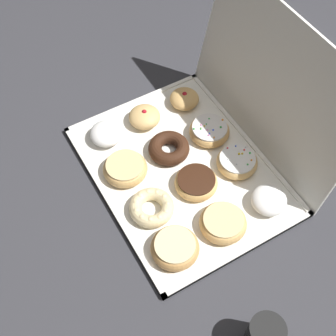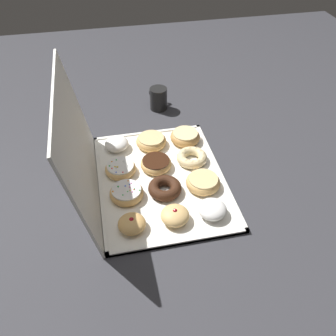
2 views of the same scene
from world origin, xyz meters
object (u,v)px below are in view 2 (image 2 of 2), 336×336
Objects in this scene: glazed_ring_donut_3 at (185,137)px; glazed_ring_donut_7 at (151,141)px; powdered_filled_donut_0 at (212,209)px; chocolate_frosted_donut_6 at (156,163)px; sprinkle_donut_10 at (120,169)px; coffee_mug at (158,98)px; cruller_donut_2 at (192,157)px; chocolate_cake_ring_donut_5 at (164,188)px; powdered_filled_donut_11 at (117,144)px; glazed_ring_donut_1 at (203,182)px; sprinkle_donut_9 at (127,193)px; donut_box at (161,180)px; jelly_filled_donut_4 at (175,215)px; jelly_filled_donut_8 at (132,224)px.

glazed_ring_donut_7 is at bearing 89.50° from glazed_ring_donut_3.
powdered_filled_donut_0 reaches higher than chocolate_frosted_donut_6.
sprinkle_donut_10 is 0.46m from coffee_mug.
chocolate_cake_ring_donut_5 is (-0.14, 0.13, 0.00)m from cruller_donut_2.
glazed_ring_donut_3 is 0.28m from coffee_mug.
powdered_filled_donut_0 is at bearing -146.84° from powdered_filled_donut_11.
glazed_ring_donut_1 is 0.19m from chocolate_frosted_donut_6.
glazed_ring_donut_3 is (0.12, -0.01, 0.00)m from cruller_donut_2.
powdered_filled_donut_11 reaches higher than glazed_ring_donut_7.
chocolate_frosted_donut_6 is at bearing 133.02° from glazed_ring_donut_3.
sprinkle_donut_9 reaches higher than chocolate_cake_ring_donut_5.
donut_box is at bearing 145.29° from glazed_ring_donut_3.
glazed_ring_donut_7 is (0.39, 0.01, -0.00)m from jelly_filled_donut_4.
cruller_donut_2 is at bearing 177.31° from glazed_ring_donut_3.
glazed_ring_donut_7 is 1.18× the size of coffee_mug.
glazed_ring_donut_1 is at bearing -152.90° from glazed_ring_donut_7.
sprinkle_donut_9 is (0.00, 0.26, -0.00)m from glazed_ring_donut_1.
jelly_filled_donut_4 reaches higher than sprinkle_donut_10.
jelly_filled_donut_8 is (-0.00, 0.13, -0.00)m from jelly_filled_donut_4.
donut_box is 4.81× the size of glazed_ring_donut_1.
donut_box is 0.07m from chocolate_cake_ring_donut_5.
sprinkle_donut_9 is (0.13, 0.13, -0.00)m from jelly_filled_donut_4.
glazed_ring_donut_7 reaches higher than chocolate_frosted_donut_6.
powdered_filled_donut_11 reaches higher than cruller_donut_2.
sprinkle_donut_10 is (0.26, 0.26, -0.00)m from powdered_filled_donut_0.
chocolate_frosted_donut_6 is (0.13, 0.00, -0.00)m from chocolate_cake_ring_donut_5.
glazed_ring_donut_1 is 1.19× the size of coffee_mug.
chocolate_cake_ring_donut_5 reaches higher than donut_box.
jelly_filled_donut_8 is (-0.20, 0.13, 0.03)m from donut_box.
sprinkle_donut_9 reaches higher than glazed_ring_donut_1.
chocolate_cake_ring_donut_5 is 1.00× the size of chocolate_frosted_donut_6.
jelly_filled_donut_4 is 0.80× the size of chocolate_cake_ring_donut_5.
powdered_filled_donut_0 is 1.02× the size of jelly_filled_donut_4.
glazed_ring_donut_7 is at bearing 163.32° from coffee_mug.
cruller_donut_2 is 0.97× the size of glazed_ring_donut_7.
jelly_filled_donut_4 is at bearing 90.18° from powdered_filled_donut_0.
powdered_filled_donut_0 reaches higher than glazed_ring_donut_7.
coffee_mug is at bearing -12.00° from chocolate_frosted_donut_6.
chocolate_frosted_donut_6 is at bearing 46.93° from glazed_ring_donut_1.
jelly_filled_donut_4 is at bearing -176.83° from chocolate_cake_ring_donut_5.
glazed_ring_donut_1 is 0.54m from coffee_mug.
chocolate_cake_ring_donut_5 is at bearing -179.95° from glazed_ring_donut_7.
sprinkle_donut_10 is (0.06, 0.13, 0.02)m from donut_box.
powdered_filled_donut_0 is at bearing 179.15° from cruller_donut_2.
sprinkle_donut_9 is (-0.26, 0.26, -0.00)m from glazed_ring_donut_3.
cruller_donut_2 is at bearing -133.81° from glazed_ring_donut_7.
glazed_ring_donut_3 is (0.39, -0.01, -0.00)m from powdered_filled_donut_0.
sprinkle_donut_9 is (-0.13, 0.12, 0.00)m from chocolate_frosted_donut_6.
coffee_mug is at bearing -21.33° from sprinkle_donut_9.
sprinkle_donut_10 is (0.26, 0.14, -0.00)m from jelly_filled_donut_4.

